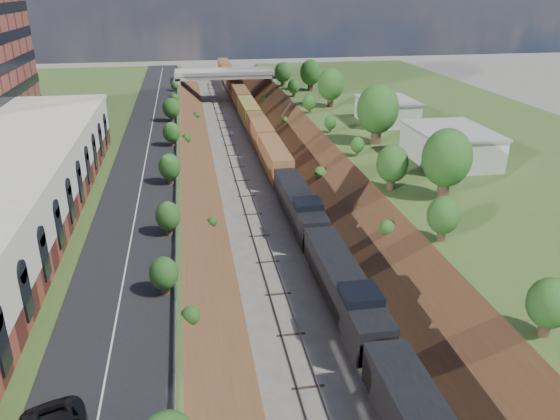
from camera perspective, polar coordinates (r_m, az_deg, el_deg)
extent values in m
cube|color=#3C5D26|center=(78.83, -26.41, 2.47)|extent=(44.00, 180.00, 5.00)
cube|color=#3C5D26|center=(86.64, 20.34, 5.10)|extent=(44.00, 180.00, 5.00)
cube|color=brown|center=(76.18, -10.10, 1.90)|extent=(10.00, 180.00, 10.00)
cube|color=brown|center=(78.96, 6.06, 2.87)|extent=(10.00, 180.00, 10.00)
cube|color=gray|center=(76.48, -3.81, 2.36)|extent=(1.58, 180.00, 0.18)
cube|color=gray|center=(77.14, 0.03, 2.60)|extent=(1.58, 180.00, 0.18)
cube|color=black|center=(74.79, -13.82, 5.29)|extent=(8.00, 180.00, 0.10)
cube|color=#99999E|center=(74.44, -10.70, 5.88)|extent=(0.06, 171.00, 0.30)
cube|color=gray|center=(135.47, -10.63, 12.27)|extent=(1.50, 8.00, 6.20)
cube|color=gray|center=(137.13, -0.75, 12.76)|extent=(1.50, 8.00, 6.20)
cube|color=gray|center=(135.32, -5.71, 13.85)|extent=(24.00, 8.00, 1.00)
cube|color=gray|center=(131.26, -5.58, 13.94)|extent=(24.00, 0.30, 0.80)
cube|color=gray|center=(139.15, -5.86, 14.42)|extent=(24.00, 0.30, 0.80)
cube|color=silver|center=(74.23, 17.35, 6.36)|extent=(9.00, 12.00, 4.00)
cube|color=silver|center=(93.60, 11.11, 10.04)|extent=(8.00, 10.00, 3.60)
cylinder|color=#473323|center=(61.39, 16.71, 2.45)|extent=(1.30, 1.30, 2.62)
ellipsoid|color=#1F561E|center=(60.43, 17.05, 5.25)|extent=(5.25, 5.25, 6.30)
cylinder|color=#473323|center=(37.76, -11.43, -11.40)|extent=(0.66, 0.66, 1.22)
ellipsoid|color=#1F561E|center=(36.97, -11.60, -9.51)|extent=(2.45, 2.45, 2.94)
cube|color=black|center=(47.84, 6.65, -7.80)|extent=(3.03, 18.16, 2.94)
cube|color=black|center=(64.56, 1.98, 0.67)|extent=(3.03, 18.16, 2.94)
cube|color=brown|center=(127.99, -4.17, 11.82)|extent=(3.03, 112.92, 3.63)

